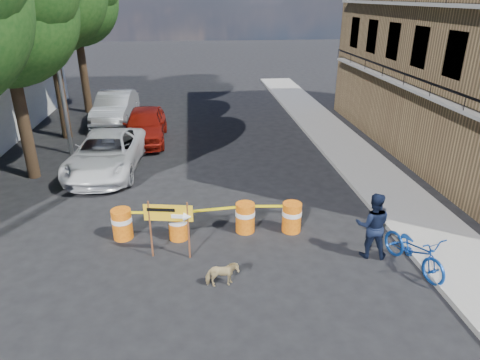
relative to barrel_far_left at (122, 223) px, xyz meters
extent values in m
plane|color=black|center=(2.76, -2.00, -0.47)|extent=(120.00, 120.00, 0.00)
cube|color=gray|center=(8.96, 4.00, -0.40)|extent=(2.40, 40.00, 0.15)
cylinder|color=#332316|center=(-4.04, 5.00, 1.91)|extent=(0.44, 0.44, 4.76)
sphere|color=#174814|center=(-4.04, 5.00, 5.48)|extent=(5.00, 5.00, 5.00)
cylinder|color=#332316|center=(-4.04, 10.00, 2.19)|extent=(0.44, 0.44, 5.32)
sphere|color=#174814|center=(-4.85, 10.67, 5.42)|extent=(3.78, 3.78, 3.78)
cylinder|color=#332316|center=(-4.04, 15.00, 1.99)|extent=(0.44, 0.44, 4.93)
sphere|color=#174814|center=(-4.04, 15.00, 5.69)|extent=(4.80, 4.80, 4.80)
sphere|color=#174814|center=(-4.76, 15.60, 4.98)|extent=(3.36, 3.36, 3.36)
cylinder|color=gray|center=(-3.24, 7.50, 3.53)|extent=(0.16, 0.16, 8.00)
cylinder|color=#CA4B0B|center=(0.00, 0.00, -0.02)|extent=(0.56, 0.56, 0.90)
cylinder|color=white|center=(0.00, 0.00, 0.13)|extent=(0.58, 0.58, 0.14)
cylinder|color=#CA4B0B|center=(1.60, -0.19, -0.02)|extent=(0.56, 0.56, 0.90)
cylinder|color=white|center=(1.60, -0.19, 0.13)|extent=(0.58, 0.58, 0.14)
cylinder|color=#CA4B0B|center=(3.54, -0.01, -0.02)|extent=(0.56, 0.56, 0.90)
cylinder|color=white|center=(3.54, -0.01, 0.13)|extent=(0.58, 0.58, 0.14)
cylinder|color=#CA4B0B|center=(4.91, -0.14, -0.02)|extent=(0.56, 0.56, 0.90)
cylinder|color=white|center=(4.91, -0.14, 0.13)|extent=(0.58, 0.58, 0.14)
cylinder|color=#592D19|center=(0.91, -1.06, 0.35)|extent=(0.05, 0.05, 1.65)
cylinder|color=#592D19|center=(1.90, -1.24, 0.35)|extent=(0.05, 0.05, 1.65)
cube|color=yellow|center=(1.41, -1.15, 0.85)|extent=(1.26, 0.26, 0.46)
cube|color=white|center=(1.66, -1.22, 0.77)|extent=(0.36, 0.08, 0.11)
cone|color=white|center=(1.90, -1.26, 0.77)|extent=(0.24, 0.27, 0.24)
cube|color=black|center=(1.22, -1.14, 0.95)|extent=(0.72, 0.14, 0.09)
imported|color=black|center=(6.70, -1.66, 0.44)|extent=(1.05, 0.91, 1.83)
imported|color=#1343A1|center=(7.56, -2.36, 0.57)|extent=(1.00, 1.25, 2.08)
imported|color=tan|center=(2.67, -2.55, -0.14)|extent=(0.81, 0.42, 0.66)
imported|color=silver|center=(-1.30, 5.31, 0.27)|extent=(2.81, 5.51, 1.49)
imported|color=#9D180D|center=(-0.15, 9.00, 0.33)|extent=(1.92, 4.70, 1.60)
imported|color=#B7B9BF|center=(-2.04, 12.53, 0.36)|extent=(2.04, 5.13, 1.66)
camera|label=1|loc=(2.16, -11.00, 5.98)|focal=32.00mm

